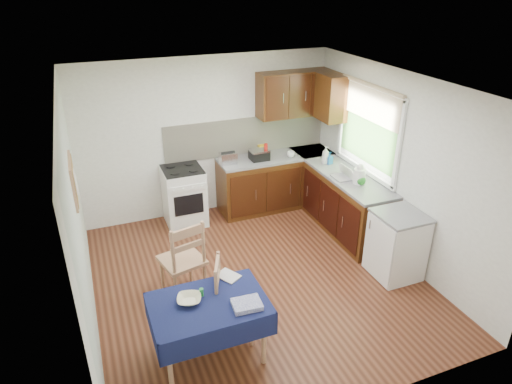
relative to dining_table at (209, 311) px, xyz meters
name	(u,v)px	position (x,y,z in m)	size (l,w,h in m)	color
floor	(257,279)	(0.93, 1.04, -0.58)	(4.20, 4.20, 0.00)	#452012
ceiling	(257,86)	(0.93, 1.04, 1.92)	(4.00, 4.20, 0.02)	white
wall_back	(207,137)	(0.93, 3.14, 0.67)	(4.00, 0.02, 2.50)	silver
wall_front	(356,300)	(0.93, -1.06, 0.67)	(4.00, 0.02, 2.50)	silver
wall_left	(77,223)	(-1.07, 1.04, 0.67)	(0.02, 4.20, 2.50)	silver
wall_right	(398,168)	(2.93, 1.04, 0.67)	(0.02, 4.20, 2.50)	silver
base_cabinets	(307,192)	(2.28, 2.29, -0.15)	(1.90, 2.30, 0.86)	#341709
worktop_back	(276,157)	(1.98, 2.84, 0.30)	(1.90, 0.60, 0.04)	slate
worktop_right	(349,178)	(2.63, 1.69, 0.30)	(0.60, 1.70, 0.04)	slate
worktop_corner	(312,152)	(2.63, 2.84, 0.30)	(0.60, 0.60, 0.04)	slate
splashback	(247,136)	(1.58, 3.12, 0.62)	(2.70, 0.02, 0.60)	beige
upper_cabinets	(305,95)	(2.45, 2.84, 1.27)	(1.20, 0.85, 0.70)	#341709
stove	(184,196)	(0.43, 2.84, -0.12)	(0.60, 0.61, 0.92)	white
window	(369,124)	(2.90, 1.74, 1.07)	(0.04, 1.48, 1.26)	#325924
fridge	(397,245)	(2.63, 0.49, -0.14)	(0.58, 0.60, 0.89)	white
corkboard	(73,181)	(-1.04, 1.34, 1.02)	(0.04, 0.62, 0.47)	tan
dining_table	(209,311)	(0.00, 0.00, 0.00)	(1.14, 0.77, 0.69)	#0D1436
chair_far	(184,258)	(-0.01, 1.02, -0.02)	(0.57, 0.57, 1.06)	tan
chair_near	(231,297)	(0.30, 0.21, -0.08)	(0.55, 0.55, 0.96)	tan
toaster	(228,158)	(1.15, 2.80, 0.41)	(0.26, 0.16, 0.20)	#BCBCC1
sandwich_press	(259,155)	(1.66, 2.79, 0.40)	(0.28, 0.25, 0.17)	black
sauce_bottle	(266,151)	(1.78, 2.80, 0.44)	(0.06, 0.06, 0.24)	red
yellow_packet	(262,150)	(1.77, 2.94, 0.41)	(0.13, 0.09, 0.18)	gold
dish_rack	(346,176)	(2.57, 1.68, 0.34)	(0.38, 0.29, 0.18)	#94959A
kettle	(360,175)	(2.63, 1.45, 0.45)	(0.17, 0.17, 0.29)	white
cup	(291,154)	(2.17, 2.70, 0.37)	(0.12, 0.12, 0.09)	white
soap_bottle_a	(325,155)	(2.55, 2.26, 0.46)	(0.11, 0.11, 0.28)	white
soap_bottle_b	(329,158)	(2.60, 2.23, 0.41)	(0.08, 0.09, 0.19)	blue
soap_bottle_c	(361,179)	(2.63, 1.40, 0.41)	(0.14, 0.14, 0.18)	#237D22
plate_bowl	(189,300)	(-0.17, 0.08, 0.13)	(0.23, 0.23, 0.06)	#ECE9C1
book	(223,280)	(0.24, 0.28, 0.11)	(0.18, 0.24, 0.02)	white
spice_jar	(201,292)	(-0.03, 0.12, 0.15)	(0.04, 0.04, 0.09)	green
tea_towel	(247,304)	(0.33, -0.19, 0.13)	(0.28, 0.22, 0.05)	navy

